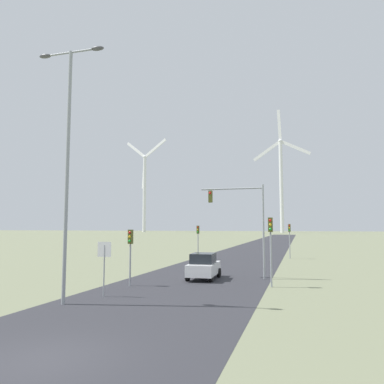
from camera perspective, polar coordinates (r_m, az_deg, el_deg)
ground_plane at (r=12.30m, az=-21.50°, el=-22.59°), size 600.00×600.00×0.00m
road_surface at (r=57.92m, az=9.22°, el=-8.90°), size 10.00×240.00×0.01m
streetlamp at (r=19.82m, az=-18.38°, el=6.70°), size 3.76×0.32×12.71m
stop_sign_near at (r=20.95m, az=-13.22°, el=-9.78°), size 0.81×0.07×2.91m
traffic_light_post_near_left at (r=24.36m, az=-9.38°, el=-7.88°), size 0.28×0.33×3.53m
traffic_light_post_near_right at (r=24.00m, az=11.89°, el=-6.59°), size 0.28×0.33×4.29m
traffic_light_post_mid_left at (r=42.50m, az=0.91°, el=-6.52°), size 0.28×0.34×3.83m
traffic_light_post_mid_right at (r=45.41m, az=14.63°, el=-6.10°), size 0.28×0.33×4.02m
traffic_light_mast_overhead at (r=27.75m, az=7.66°, el=-3.03°), size 4.67×0.35×6.79m
car_approaching at (r=27.20m, az=1.79°, el=-11.22°), size 2.02×4.19×1.83m
wind_turbine_far_left at (r=257.25m, az=-7.25°, el=0.98°), size 35.56×15.62×64.26m
wind_turbine_left at (r=229.19m, az=13.43°, el=2.22°), size 34.16×5.98×74.34m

